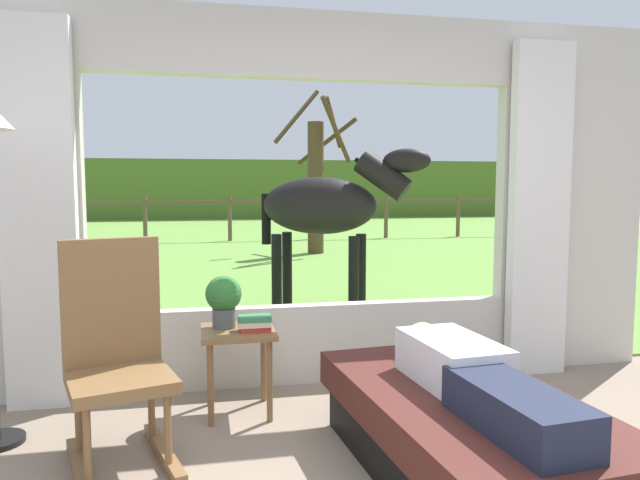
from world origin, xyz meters
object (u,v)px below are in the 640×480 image
object	(u,v)px
potted_plant	(224,298)
pasture_tree	(317,179)
recliner_sofa	(464,434)
reclining_person	(470,375)
rocking_chair	(116,354)
horse	(327,207)
book_stack	(255,323)
side_table	(238,345)

from	to	relation	value
potted_plant	pasture_tree	bearing A→B (deg)	74.79
recliner_sofa	reclining_person	size ratio (longest dim) A/B	1.23
rocking_chair	horse	xyz separation A→B (m)	(1.73, 3.02, 0.61)
book_stack	pasture_tree	xyz separation A→B (m)	(1.99, 8.10, 0.93)
reclining_person	book_stack	bearing A→B (deg)	125.99
recliner_sofa	horse	world-z (taller)	horse
potted_plant	pasture_tree	size ratio (longest dim) A/B	0.10
reclining_person	side_table	bearing A→B (deg)	127.12
recliner_sofa	potted_plant	xyz separation A→B (m)	(-1.07, 1.09, 0.48)
reclining_person	rocking_chair	world-z (taller)	rocking_chair
potted_plant	pasture_tree	world-z (taller)	pasture_tree
rocking_chair	potted_plant	world-z (taller)	rocking_chair
rocking_chair	side_table	distance (m)	0.81
potted_plant	side_table	bearing A→B (deg)	-36.87
book_stack	reclining_person	bearing A→B (deg)	-48.80
rocking_chair	horse	distance (m)	3.53
side_table	potted_plant	world-z (taller)	potted_plant
book_stack	horse	size ratio (longest dim) A/B	0.11
recliner_sofa	side_table	xyz separation A→B (m)	(-0.99, 1.03, 0.21)
rocking_chair	potted_plant	bearing A→B (deg)	28.47
book_stack	potted_plant	bearing A→B (deg)	144.58
reclining_person	side_table	world-z (taller)	reclining_person
rocking_chair	side_table	bearing A→B (deg)	21.40
recliner_sofa	book_stack	xyz separation A→B (m)	(-0.89, 0.97, 0.35)
side_table	book_stack	distance (m)	0.18
reclining_person	rocking_chair	size ratio (longest dim) A/B	1.28
side_table	pasture_tree	xyz separation A→B (m)	(2.09, 8.03, 1.07)
rocking_chair	side_table	size ratio (longest dim) A/B	2.15
book_stack	pasture_tree	bearing A→B (deg)	76.18
pasture_tree	reclining_person	bearing A→B (deg)	-96.88
potted_plant	horse	distance (m)	2.76
book_stack	pasture_tree	size ratio (longest dim) A/B	0.06
side_table	potted_plant	xyz separation A→B (m)	(-0.08, 0.06, 0.28)
side_table	book_stack	world-z (taller)	book_stack
potted_plant	book_stack	xyz separation A→B (m)	(0.18, -0.12, -0.13)
reclining_person	horse	world-z (taller)	horse
recliner_sofa	horse	xyz separation A→B (m)	(0.11, 3.55, 0.94)
reclining_person	horse	distance (m)	3.66
rocking_chair	recliner_sofa	bearing A→B (deg)	-34.93
reclining_person	pasture_tree	size ratio (longest dim) A/B	0.43
reclining_person	horse	xyz separation A→B (m)	(0.11, 3.60, 0.63)
side_table	horse	bearing A→B (deg)	66.52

